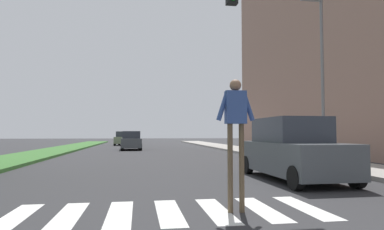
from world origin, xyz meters
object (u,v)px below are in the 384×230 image
object	(u,v)px
suv_crossing	(293,150)
sedan_distant	(123,139)
street_lamp_right	(320,64)
sedan_midblock	(131,141)
traffic_light_gantry	(23,6)
pedestrian_performer	(236,123)

from	to	relation	value
suv_crossing	sedan_distant	distance (m)	33.03
street_lamp_right	sedan_distant	world-z (taller)	street_lamp_right
sedan_midblock	traffic_light_gantry	bearing A→B (deg)	-94.99
traffic_light_gantry	sedan_midblock	size ratio (longest dim) A/B	2.02
street_lamp_right	pedestrian_performer	size ratio (longest dim) A/B	3.01
pedestrian_performer	sedan_midblock	distance (m)	24.78
street_lamp_right	sedan_midblock	distance (m)	19.30
pedestrian_performer	suv_crossing	size ratio (longest dim) A/B	0.54
pedestrian_performer	sedan_midblock	bearing A→B (deg)	95.66
traffic_light_gantry	pedestrian_performer	xyz separation A→B (m)	(4.43, -1.90, -2.70)
traffic_light_gantry	street_lamp_right	bearing A→B (deg)	29.06
suv_crossing	traffic_light_gantry	bearing A→B (deg)	-164.12
suv_crossing	pedestrian_performer	bearing A→B (deg)	-127.08
street_lamp_right	sedan_midblock	world-z (taller)	street_lamp_right
traffic_light_gantry	suv_crossing	distance (m)	8.49
traffic_light_gantry	pedestrian_performer	size ratio (longest dim) A/B	3.60
street_lamp_right	suv_crossing	size ratio (longest dim) A/B	1.62
traffic_light_gantry	sedan_distant	xyz separation A→B (m)	(0.80, 34.47, -3.58)
traffic_light_gantry	suv_crossing	size ratio (longest dim) A/B	1.94
pedestrian_performer	sedan_midblock	size ratio (longest dim) A/B	0.56
sedan_midblock	sedan_distant	bearing A→B (deg)	95.74
sedan_midblock	street_lamp_right	bearing A→B (deg)	-62.64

